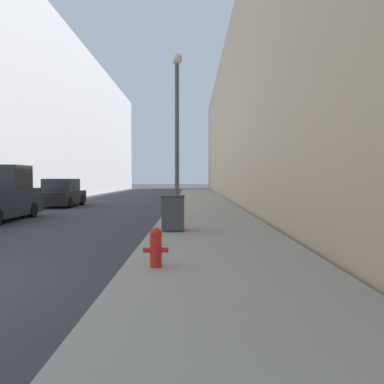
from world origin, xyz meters
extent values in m
cube|color=gray|center=(5.86, 18.00, 0.07)|extent=(3.84, 60.00, 0.13)
cube|color=#BCBCC1|center=(-10.73, 26.00, 6.96)|extent=(12.00, 60.00, 13.92)
cube|color=tan|center=(13.87, 26.00, 6.46)|extent=(12.00, 60.00, 12.92)
cylinder|color=red|center=(4.54, 1.24, 0.41)|extent=(0.21, 0.21, 0.55)
sphere|color=red|center=(4.54, 1.24, 0.72)|extent=(0.22, 0.22, 0.22)
cylinder|color=red|center=(4.54, 1.24, 0.79)|extent=(0.06, 0.06, 0.05)
cylinder|color=red|center=(4.54, 1.08, 0.43)|extent=(0.11, 0.12, 0.11)
cylinder|color=red|center=(4.38, 1.24, 0.43)|extent=(0.12, 0.09, 0.09)
cylinder|color=red|center=(4.71, 1.24, 0.43)|extent=(0.12, 0.09, 0.09)
cube|color=#3D3D42|center=(4.62, 5.87, 0.64)|extent=(0.66, 0.62, 0.96)
cube|color=#2D2D31|center=(4.62, 5.87, 1.16)|extent=(0.68, 0.64, 0.08)
cylinder|color=black|center=(4.34, 6.14, 0.21)|extent=(0.05, 0.16, 0.16)
cylinder|color=black|center=(4.90, 6.14, 0.21)|extent=(0.05, 0.16, 0.16)
cylinder|color=#4C4C51|center=(4.57, 9.99, 0.26)|extent=(0.34, 0.34, 0.25)
cylinder|color=#4C4C51|center=(4.57, 9.99, 3.25)|extent=(0.18, 0.18, 6.25)
sphere|color=silver|center=(4.57, 9.99, 6.56)|extent=(0.45, 0.45, 0.45)
cube|color=black|center=(-2.71, 10.25, 1.76)|extent=(1.81, 1.58, 0.98)
cylinder|color=black|center=(-1.80, 10.91, 0.32)|extent=(0.24, 0.64, 0.64)
cube|color=black|center=(-2.68, 17.09, 0.54)|extent=(1.86, 4.02, 0.76)
cube|color=#1E2328|center=(-2.68, 17.09, 1.29)|extent=(1.64, 2.09, 0.75)
cylinder|color=black|center=(-3.54, 18.30, 0.32)|extent=(0.24, 0.64, 0.64)
cylinder|color=black|center=(-1.82, 18.30, 0.32)|extent=(0.24, 0.64, 0.64)
cylinder|color=black|center=(-3.54, 15.89, 0.32)|extent=(0.24, 0.64, 0.64)
cylinder|color=black|center=(-1.82, 15.89, 0.32)|extent=(0.24, 0.64, 0.64)
camera|label=1|loc=(5.19, -5.37, 1.72)|focal=35.00mm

